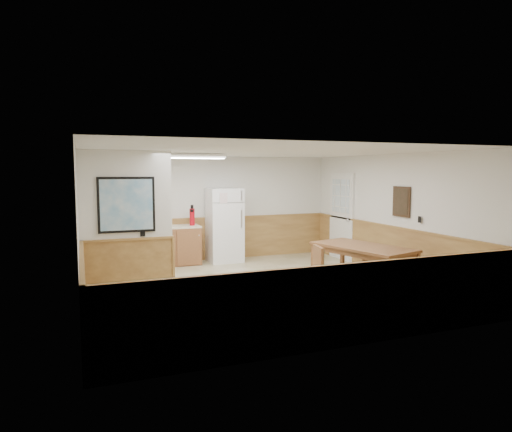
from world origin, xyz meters
name	(u,v)px	position (x,y,z in m)	size (l,w,h in m)	color
ground	(256,289)	(0.00, 0.00, 0.00)	(6.00, 6.00, 0.00)	tan
ceiling	(256,152)	(0.00, 0.00, 2.50)	(6.00, 6.00, 0.02)	silver
back_wall	(211,208)	(0.00, 3.00, 1.25)	(6.00, 0.02, 2.50)	white
right_wall	(393,215)	(3.00, 0.00, 1.25)	(0.02, 6.00, 2.50)	white
left_wall	(79,229)	(-3.00, 0.00, 1.25)	(0.02, 6.00, 2.50)	white
wainscot_back	(212,239)	(0.00, 2.98, 0.50)	(6.00, 0.04, 1.00)	tan
wainscot_right	(391,251)	(2.98, 0.00, 0.50)	(0.04, 6.00, 1.00)	tan
wainscot_left	(82,275)	(-2.98, 0.00, 0.50)	(0.04, 6.00, 1.00)	tan
partition_wall	(127,226)	(-2.25, 0.19, 1.23)	(1.50, 0.20, 2.50)	white
kitchen_counter	(164,245)	(-1.21, 2.68, 0.46)	(2.20, 0.61, 1.00)	brown
exterior_door	(341,216)	(2.96, 1.90, 1.05)	(0.07, 1.02, 2.15)	white
kitchen_window	(121,198)	(-2.10, 2.98, 1.55)	(0.80, 0.04, 1.00)	white
wall_painting	(401,202)	(2.97, -0.30, 1.55)	(0.04, 0.50, 0.60)	#382516
fluorescent_fixture	(195,156)	(-0.80, 1.30, 2.45)	(1.20, 0.30, 0.09)	white
refrigerator	(224,225)	(0.21, 2.63, 0.87)	(0.78, 0.72, 1.75)	white
dining_table	(363,250)	(1.98, -0.46, 0.66)	(1.43, 2.10, 0.75)	brown
dining_bench	(391,264)	(2.66, -0.44, 0.34)	(0.41, 1.47, 0.45)	brown
dining_chair	(324,266)	(0.99, -0.75, 0.49)	(0.73, 0.56, 0.85)	brown
fire_extinguisher	(192,216)	(-0.56, 2.63, 1.11)	(0.14, 0.14, 0.48)	#AE0915
soap_bottle	(124,223)	(-2.09, 2.66, 1.01)	(0.07, 0.07, 0.23)	#198E31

